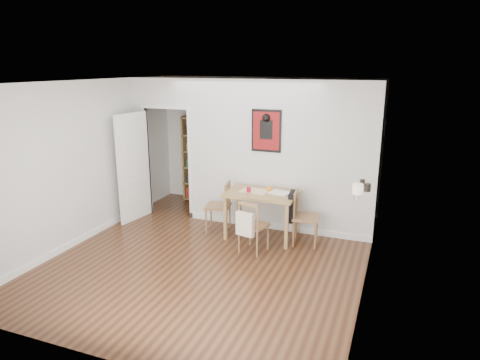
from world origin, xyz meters
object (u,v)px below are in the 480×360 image
at_px(chair_front, 253,226).
at_px(orange_fruit, 270,189).
at_px(fireplace, 363,230).
at_px(mantel_lamp, 358,190).
at_px(red_glass, 249,190).
at_px(ceramic_jar_b, 362,183).
at_px(bookshelf, 201,160).
at_px(ceramic_jar_a, 367,187).
at_px(dining_table, 261,198).
at_px(chair_right, 305,217).
at_px(notebook, 280,193).
at_px(chair_left, 218,207).

xyz_separation_m(chair_front, orange_fruit, (0.05, 0.69, 0.41)).
distance_m(fireplace, mantel_lamp, 0.77).
xyz_separation_m(red_glass, ceramic_jar_b, (1.81, -0.26, 0.37)).
distance_m(bookshelf, red_glass, 2.26).
relative_size(mantel_lamp, ceramic_jar_a, 1.88).
bearing_deg(ceramic_jar_b, fireplace, -76.28).
distance_m(orange_fruit, mantel_lamp, 1.94).
bearing_deg(red_glass, bookshelf, 136.09).
bearing_deg(dining_table, chair_right, 0.06).
xyz_separation_m(notebook, ceramic_jar_b, (1.32, -0.40, 0.41)).
bearing_deg(chair_front, orange_fruit, 86.21).
bearing_deg(chair_front, notebook, 70.12).
relative_size(red_glass, ceramic_jar_b, 0.99).
distance_m(red_glass, ceramic_jar_b, 1.86).
bearing_deg(fireplace, mantel_lamp, -101.89).
relative_size(chair_left, red_glass, 9.61).
bearing_deg(red_glass, orange_fruit, 31.62).
bearing_deg(orange_fruit, bookshelf, 144.44).
relative_size(fireplace, ceramic_jar_a, 11.27).
relative_size(orange_fruit, ceramic_jar_b, 0.94).
xyz_separation_m(dining_table, bookshelf, (-1.83, 1.50, 0.19)).
bearing_deg(chair_right, chair_left, 179.22).
bearing_deg(ceramic_jar_b, red_glass, 171.88).
height_order(orange_fruit, mantel_lamp, mantel_lamp).
distance_m(fireplace, red_glass, 1.99).
bearing_deg(notebook, ceramic_jar_b, -16.84).
bearing_deg(chair_front, ceramic_jar_a, -0.45).
bearing_deg(notebook, bookshelf, 146.05).
height_order(chair_left, mantel_lamp, mantel_lamp).
xyz_separation_m(chair_left, notebook, (1.09, 0.05, 0.36)).
height_order(chair_front, ceramic_jar_b, ceramic_jar_b).
bearing_deg(ceramic_jar_a, bookshelf, 149.46).
bearing_deg(ceramic_jar_b, mantel_lamp, -89.74).
xyz_separation_m(dining_table, chair_right, (0.73, 0.00, -0.24)).
xyz_separation_m(chair_front, ceramic_jar_a, (1.64, -0.01, 0.79)).
bearing_deg(dining_table, bookshelf, 140.62).
bearing_deg(dining_table, red_glass, -161.49).
relative_size(ceramic_jar_a, ceramic_jar_b, 1.18).
relative_size(dining_table, fireplace, 0.93).
xyz_separation_m(fireplace, red_glass, (-1.89, 0.58, 0.22)).
bearing_deg(fireplace, chair_right, 145.69).
bearing_deg(orange_fruit, fireplace, -25.91).
distance_m(red_glass, ceramic_jar_a, 2.01).
distance_m(chair_left, mantel_lamp, 2.76).
relative_size(chair_left, notebook, 2.67).
bearing_deg(chair_right, ceramic_jar_b, -20.41).
height_order(chair_left, orange_fruit, chair_left).
relative_size(dining_table, mantel_lamp, 5.57).
relative_size(chair_right, bookshelf, 0.49).
bearing_deg(red_glass, ceramic_jar_a, -15.18).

